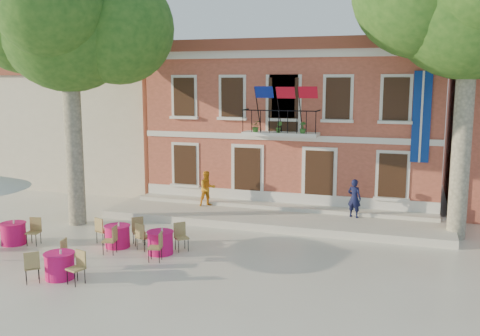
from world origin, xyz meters
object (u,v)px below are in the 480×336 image
Objects in this scene: pedestrian_navy at (354,198)px; cafe_table_4 at (160,241)px; pedestrian_orange at (207,189)px; cafe_table_3 at (117,235)px; cafe_table_0 at (13,233)px; plane_tree_west at (68,22)px; cafe_table_1 at (60,264)px.

pedestrian_navy is 0.85× the size of cafe_table_4.
pedestrian_navy is at bearing 45.33° from cafe_table_4.
cafe_table_3 is (-1.14, -5.59, -0.64)m from pedestrian_orange.
pedestrian_navy is 12.87m from cafe_table_0.
cafe_table_3 is at bearing 13.09° from cafe_table_0.
cafe_table_3 is at bearing 173.35° from cafe_table_4.
pedestrian_navy is 1.01× the size of pedestrian_orange.
plane_tree_west is at bearing 145.15° from cafe_table_3.
plane_tree_west is at bearing 38.26° from pedestrian_navy.
pedestrian_orange is 5.74m from cafe_table_3.
pedestrian_orange is 8.06m from cafe_table_0.
pedestrian_navy is 8.15m from cafe_table_4.
pedestrian_navy is 11.52m from cafe_table_1.
cafe_table_0 is at bearing 50.59° from pedestrian_navy.
cafe_table_1 is (3.65, -2.31, 0.01)m from cafe_table_0.
plane_tree_west reaches higher than pedestrian_orange.
cafe_table_1 is 3.16m from cafe_table_3.
cafe_table_3 and cafe_table_4 have the same top height.
plane_tree_west is 6.91× the size of pedestrian_navy.
cafe_table_4 is at bearing -126.17° from pedestrian_orange.
pedestrian_navy is 0.85× the size of cafe_table_1.
pedestrian_navy reaches higher than cafe_table_3.
pedestrian_orange is (4.29, 3.40, -6.85)m from plane_tree_west.
pedestrian_navy is 6.32m from pedestrian_orange.
plane_tree_west is 5.90× the size of cafe_table_4.
cafe_table_0 is (-4.81, -6.44, -0.65)m from pedestrian_orange.
cafe_table_1 is (-1.16, -8.75, -0.64)m from pedestrian_orange.
cafe_table_1 is 1.01× the size of cafe_table_4.
plane_tree_west is at bearing 80.32° from cafe_table_0.
pedestrian_navy is 9.33m from cafe_table_3.
pedestrian_navy is at bearing 30.02° from cafe_table_0.
pedestrian_navy reaches higher than cafe_table_0.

